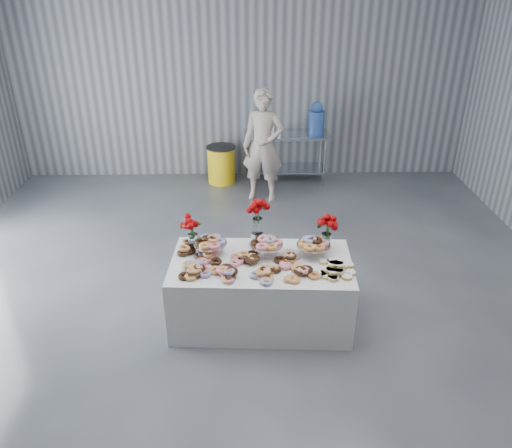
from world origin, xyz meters
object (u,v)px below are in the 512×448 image
at_px(display_table, 261,291).
at_px(trash_barrel, 221,164).
at_px(person, 263,146).
at_px(water_jug, 316,119).
at_px(prep_table, 286,149).

distance_m(display_table, trash_barrel, 4.03).
relative_size(person, trash_barrel, 2.75).
bearing_deg(water_jug, trash_barrel, -179.97).
relative_size(prep_table, trash_barrel, 2.23).
bearing_deg(prep_table, water_jug, -0.00).
distance_m(water_jug, person, 1.21).
bearing_deg(display_table, prep_table, 81.73).
bearing_deg(trash_barrel, water_jug, 0.03).
xyz_separation_m(prep_table, person, (-0.44, -0.72, 0.30)).
distance_m(prep_table, person, 0.90).
height_order(display_table, prep_table, prep_table).
distance_m(display_table, prep_table, 4.04).
bearing_deg(person, water_jug, 49.63).
relative_size(display_table, water_jug, 3.43).
bearing_deg(display_table, water_jug, 74.84).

